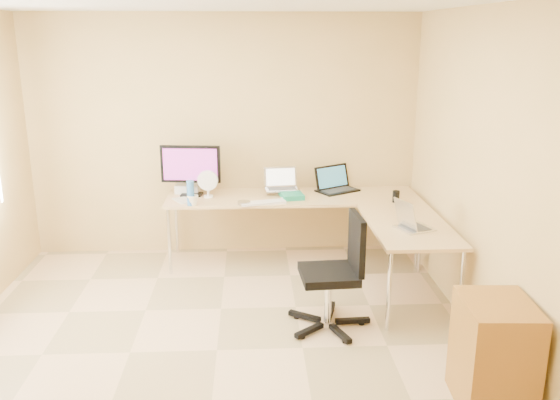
{
  "coord_description": "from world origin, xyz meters",
  "views": [
    {
      "loc": [
        0.28,
        -4.12,
        2.39
      ],
      "look_at": [
        0.55,
        1.1,
        0.9
      ],
      "focal_mm": 37.78,
      "sensor_mm": 36.0,
      "label": 1
    }
  ],
  "objects_px": {
    "desk_return": "(406,262)",
    "cabinet": "(494,356)",
    "laptop_center": "(282,179)",
    "laptop_black": "(338,179)",
    "water_bottle": "(190,193)",
    "keyboard": "(263,203)",
    "mug": "(193,200)",
    "laptop_return": "(415,217)",
    "office_chair": "(329,271)",
    "desk_fan": "(208,185)",
    "monitor": "(191,170)",
    "desk_main": "(293,229)"
  },
  "relations": [
    {
      "from": "monitor",
      "to": "keyboard",
      "type": "distance_m",
      "value": 0.87
    },
    {
      "from": "laptop_center",
      "to": "laptop_black",
      "type": "height_order",
      "value": "laptop_center"
    },
    {
      "from": "desk_fan",
      "to": "cabinet",
      "type": "height_order",
      "value": "desk_fan"
    },
    {
      "from": "desk_return",
      "to": "laptop_return",
      "type": "xyz_separation_m",
      "value": [
        0.01,
        -0.14,
        0.48
      ]
    },
    {
      "from": "laptop_black",
      "to": "office_chair",
      "type": "relative_size",
      "value": 0.44
    },
    {
      "from": "desk_main",
      "to": "laptop_center",
      "type": "relative_size",
      "value": 7.56
    },
    {
      "from": "laptop_black",
      "to": "keyboard",
      "type": "xyz_separation_m",
      "value": [
        -0.82,
        -0.44,
        -0.13
      ]
    },
    {
      "from": "laptop_center",
      "to": "water_bottle",
      "type": "bearing_deg",
      "value": -164.07
    },
    {
      "from": "desk_main",
      "to": "mug",
      "type": "distance_m",
      "value": 1.14
    },
    {
      "from": "laptop_black",
      "to": "desk_fan",
      "type": "bearing_deg",
      "value": 156.5
    },
    {
      "from": "monitor",
      "to": "laptop_return",
      "type": "bearing_deg",
      "value": -24.41
    },
    {
      "from": "laptop_center",
      "to": "mug",
      "type": "relative_size",
      "value": 3.15
    },
    {
      "from": "monitor",
      "to": "water_bottle",
      "type": "relative_size",
      "value": 2.45
    },
    {
      "from": "desk_main",
      "to": "desk_return",
      "type": "bearing_deg",
      "value": -45.73
    },
    {
      "from": "desk_return",
      "to": "cabinet",
      "type": "xyz_separation_m",
      "value": [
        0.15,
        -1.63,
        -0.01
      ]
    },
    {
      "from": "laptop_black",
      "to": "mug",
      "type": "height_order",
      "value": "laptop_black"
    },
    {
      "from": "mug",
      "to": "desk_fan",
      "type": "height_order",
      "value": "desk_fan"
    },
    {
      "from": "laptop_center",
      "to": "office_chair",
      "type": "distance_m",
      "value": 1.66
    },
    {
      "from": "monitor",
      "to": "mug",
      "type": "relative_size",
      "value": 5.65
    },
    {
      "from": "desk_main",
      "to": "laptop_center",
      "type": "bearing_deg",
      "value": 147.13
    },
    {
      "from": "water_bottle",
      "to": "keyboard",
      "type": "bearing_deg",
      "value": 1.72
    },
    {
      "from": "cabinet",
      "to": "desk_return",
      "type": "bearing_deg",
      "value": 98.53
    },
    {
      "from": "desk_main",
      "to": "cabinet",
      "type": "height_order",
      "value": "cabinet"
    },
    {
      "from": "desk_fan",
      "to": "laptop_return",
      "type": "relative_size",
      "value": 0.8
    },
    {
      "from": "laptop_center",
      "to": "cabinet",
      "type": "relative_size",
      "value": 0.46
    },
    {
      "from": "desk_fan",
      "to": "keyboard",
      "type": "bearing_deg",
      "value": -19.96
    },
    {
      "from": "laptop_return",
      "to": "desk_return",
      "type": "bearing_deg",
      "value": -17.37
    },
    {
      "from": "water_bottle",
      "to": "mug",
      "type": "bearing_deg",
      "value": 0.0
    },
    {
      "from": "laptop_black",
      "to": "mug",
      "type": "xyz_separation_m",
      "value": [
        -1.52,
        -0.46,
        -0.08
      ]
    },
    {
      "from": "laptop_return",
      "to": "desk_fan",
      "type": "bearing_deg",
      "value": 36.43
    },
    {
      "from": "laptop_center",
      "to": "laptop_black",
      "type": "bearing_deg",
      "value": 2.23
    },
    {
      "from": "water_bottle",
      "to": "office_chair",
      "type": "height_order",
      "value": "office_chair"
    },
    {
      "from": "office_chair",
      "to": "desk_main",
      "type": "bearing_deg",
      "value": 93.62
    },
    {
      "from": "desk_return",
      "to": "monitor",
      "type": "xyz_separation_m",
      "value": [
        -2.04,
        1.09,
        0.63
      ]
    },
    {
      "from": "keyboard",
      "to": "cabinet",
      "type": "xyz_separation_m",
      "value": [
        1.45,
        -2.36,
        -0.38
      ]
    },
    {
      "from": "desk_main",
      "to": "keyboard",
      "type": "height_order",
      "value": "keyboard"
    },
    {
      "from": "office_chair",
      "to": "cabinet",
      "type": "relative_size",
      "value": 1.31
    },
    {
      "from": "desk_return",
      "to": "laptop_black",
      "type": "relative_size",
      "value": 3.02
    },
    {
      "from": "mug",
      "to": "office_chair",
      "type": "bearing_deg",
      "value": -45.0
    },
    {
      "from": "laptop_black",
      "to": "laptop_return",
      "type": "height_order",
      "value": "laptop_black"
    },
    {
      "from": "cabinet",
      "to": "monitor",
      "type": "bearing_deg",
      "value": 132.2
    },
    {
      "from": "laptop_black",
      "to": "cabinet",
      "type": "xyz_separation_m",
      "value": [
        0.63,
        -2.79,
        -0.51
      ]
    },
    {
      "from": "desk_main",
      "to": "monitor",
      "type": "relative_size",
      "value": 4.22
    },
    {
      "from": "desk_main",
      "to": "laptop_black",
      "type": "bearing_deg",
      "value": 17.98
    },
    {
      "from": "laptop_black",
      "to": "keyboard",
      "type": "distance_m",
      "value": 0.94
    },
    {
      "from": "cabinet",
      "to": "office_chair",
      "type": "bearing_deg",
      "value": 133.1
    },
    {
      "from": "desk_return",
      "to": "laptop_black",
      "type": "xyz_separation_m",
      "value": [
        -0.48,
        1.16,
        0.5
      ]
    },
    {
      "from": "desk_main",
      "to": "desk_fan",
      "type": "bearing_deg",
      "value": -179.52
    },
    {
      "from": "mug",
      "to": "water_bottle",
      "type": "bearing_deg",
      "value": 180.0
    },
    {
      "from": "mug",
      "to": "laptop_return",
      "type": "distance_m",
      "value": 2.18
    }
  ]
}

